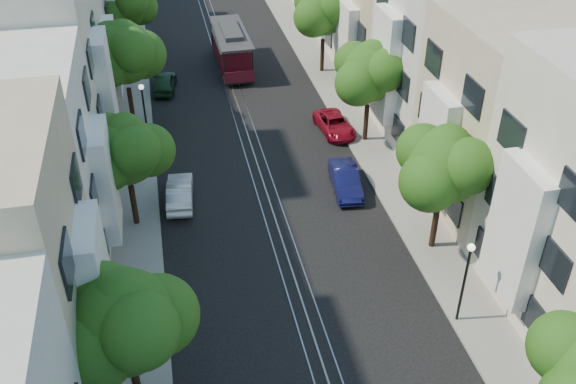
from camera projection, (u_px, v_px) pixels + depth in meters
ground at (235, 97)px, 46.25m from camera, size 200.00×200.00×0.00m
sidewalk_east at (332, 87)px, 47.45m from camera, size 2.50×80.00×0.12m
sidewalk_west at (133, 105)px, 44.97m from camera, size 2.50×80.00×0.12m
rail_left at (228, 97)px, 46.15m from camera, size 0.06×80.00×0.02m
rail_slot at (235, 97)px, 46.24m from camera, size 0.06×80.00×0.02m
rail_right at (243, 96)px, 46.34m from camera, size 0.06×80.00×0.02m
lane_line at (235, 97)px, 46.25m from camera, size 0.08×80.00×0.01m
townhouses_east at (399, 15)px, 45.29m from camera, size 7.75×72.00×12.00m
townhouses_west at (49, 43)px, 41.29m from camera, size 7.75×72.00×11.76m
tree_e_b at (445, 167)px, 29.45m from camera, size 4.93×4.08×6.68m
tree_e_c at (371, 74)px, 38.41m from camera, size 4.84×3.99×6.52m
tree_e_d at (325, 10)px, 47.15m from camera, size 5.01×4.16×6.85m
tree_w_a at (126, 324)px, 21.33m from camera, size 4.93×4.08×6.68m
tree_w_b at (126, 152)px, 31.22m from camera, size 4.72×3.87×6.27m
tree_w_c at (124, 54)px, 39.73m from camera, size 5.13×4.28×7.09m
tree_w_d at (125, 5)px, 48.88m from camera, size 4.84×3.99×6.52m
lamp_east at (466, 272)px, 26.33m from camera, size 0.32×0.32×4.16m
lamp_west at (144, 106)px, 38.72m from camera, size 0.32×0.32×4.16m
cable_car at (231, 46)px, 49.59m from camera, size 2.53×7.75×2.96m
parked_car_e_mid at (346, 180)px, 35.98m from camera, size 1.79×4.13×1.32m
parked_car_e_far at (335, 124)px, 41.62m from camera, size 2.23×4.18×1.12m
parked_car_w_mid at (180, 192)px, 35.01m from camera, size 1.68×3.98×1.28m
parked_car_w_far at (164, 82)px, 46.81m from camera, size 2.06×4.02×1.31m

